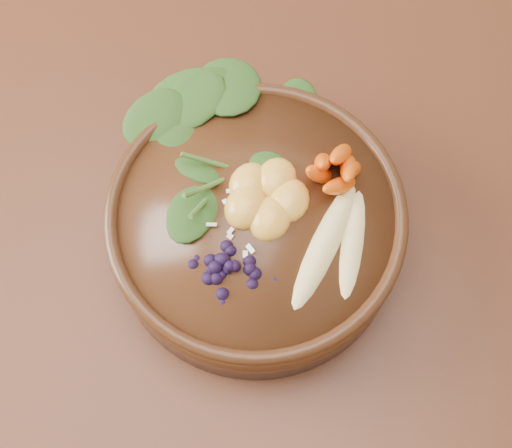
% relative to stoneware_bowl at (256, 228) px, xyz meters
% --- Properties ---
extents(ground, '(4.00, 4.00, 0.00)m').
position_rel_stoneware_bowl_xyz_m(ground, '(-0.29, -0.06, -0.79)').
color(ground, '#381E0F').
rests_on(ground, ground).
extents(stoneware_bowl, '(0.27, 0.27, 0.07)m').
position_rel_stoneware_bowl_xyz_m(stoneware_bowl, '(0.00, 0.00, 0.00)').
color(stoneware_bowl, '#422311').
rests_on(stoneware_bowl, dining_table).
extents(kale_heap, '(0.17, 0.16, 0.04)m').
position_rel_stoneware_bowl_xyz_m(kale_heap, '(-0.04, 0.05, 0.05)').
color(kale_heap, '#2A4F1B').
rests_on(kale_heap, stoneware_bowl).
extents(carrot_cluster, '(0.06, 0.06, 0.07)m').
position_rel_stoneware_bowl_xyz_m(carrot_cluster, '(0.05, 0.07, 0.07)').
color(carrot_cluster, '#F6590D').
rests_on(carrot_cluster, stoneware_bowl).
extents(banana_halves, '(0.06, 0.15, 0.03)m').
position_rel_stoneware_bowl_xyz_m(banana_halves, '(0.08, 0.00, 0.05)').
color(banana_halves, '#E0CC84').
rests_on(banana_halves, stoneware_bowl).
extents(mandarin_cluster, '(0.08, 0.08, 0.03)m').
position_rel_stoneware_bowl_xyz_m(mandarin_cluster, '(0.00, 0.02, 0.05)').
color(mandarin_cluster, gold).
rests_on(mandarin_cluster, stoneware_bowl).
extents(blueberry_pile, '(0.12, 0.09, 0.04)m').
position_rel_stoneware_bowl_xyz_m(blueberry_pile, '(0.00, -0.05, 0.05)').
color(blueberry_pile, black).
rests_on(blueberry_pile, stoneware_bowl).
extents(coconut_flakes, '(0.08, 0.07, 0.01)m').
position_rel_stoneware_bowl_xyz_m(coconut_flakes, '(0.00, -0.02, 0.04)').
color(coconut_flakes, white).
rests_on(coconut_flakes, stoneware_bowl).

